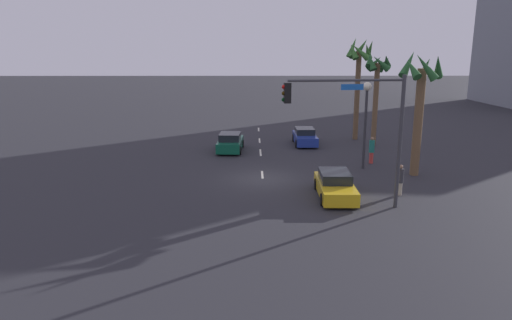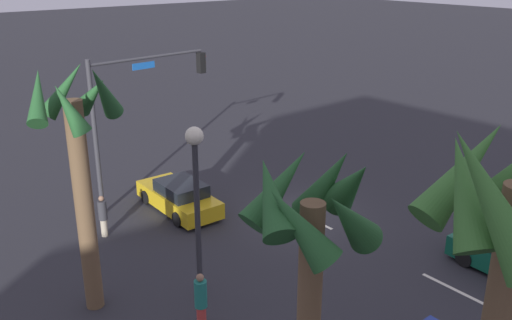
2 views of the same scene
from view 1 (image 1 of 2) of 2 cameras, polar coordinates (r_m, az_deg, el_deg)
ground_plane at (r=29.26m, az=0.81°, el=-2.27°), size 220.00×220.00×0.00m
lane_stripe_0 at (r=46.84m, az=0.32°, el=3.73°), size 2.08×0.14×0.01m
lane_stripe_1 at (r=41.21m, az=0.43°, el=2.38°), size 2.06×0.14×0.01m
lane_stripe_2 at (r=36.46m, az=0.55°, el=0.91°), size 2.38×0.14×0.01m
lane_stripe_3 at (r=30.13m, az=0.77°, el=-1.79°), size 1.84×0.14×0.01m
car_0 at (r=39.73m, az=5.96°, el=2.81°), size 4.20×1.88×1.36m
car_1 at (r=25.93m, az=9.59°, el=-3.08°), size 4.58×2.00×1.38m
car_2 at (r=37.02m, az=-3.16°, el=2.13°), size 4.31×2.09×1.45m
traffic_signal at (r=23.41m, az=12.80°, el=4.87°), size 0.82×6.04×6.70m
streetlamp at (r=31.78m, az=13.24°, el=6.16°), size 0.56×0.56×5.79m
pedestrian_0 at (r=26.94m, az=17.14°, el=-2.26°), size 0.45×0.45×1.74m
pedestrian_1 at (r=33.91m, az=13.89°, el=1.24°), size 0.52×0.52×1.88m
palm_tree_0 at (r=30.86m, az=19.33°, el=7.82°), size 2.74×2.85×7.90m
palm_tree_1 at (r=42.08m, az=12.43°, el=11.32°), size 2.58×2.43×8.89m
palm_tree_2 at (r=39.60m, az=14.52°, el=9.90°), size 2.16×2.30×7.65m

